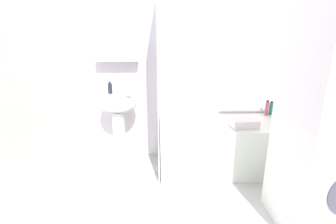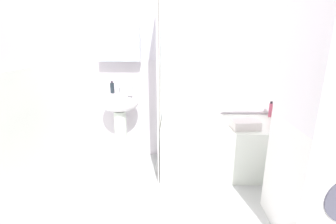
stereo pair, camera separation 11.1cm
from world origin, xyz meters
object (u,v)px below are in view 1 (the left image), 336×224
Objects in this scene: towel_folded at (244,123)px; shampoo_bottle at (282,106)px; washer_dryer_stack at (333,121)px; toothbrush_cup at (129,90)px; soap_dispenser at (110,88)px; sink at (118,114)px; lotion_bottle at (267,108)px; body_wash_bottle at (271,108)px; bathtub at (229,145)px.

shampoo_bottle is at bearing 34.49° from towel_folded.
toothbrush_cup is at bearing 147.06° from washer_dryer_stack.
sink is at bearing -37.85° from soap_dispenser.
soap_dispenser is at bearing -178.89° from lotion_bottle.
towel_folded is 0.88m from washer_dryer_stack.
toothbrush_cup is 0.64× the size of body_wash_bottle.
towel_folded is (-0.41, -0.40, -0.04)m from lotion_bottle.
sink is 7.73× the size of toothbrush_cup.
washer_dryer_stack is (0.44, -0.91, 0.60)m from bathtub.
washer_dryer_stack reaches higher than soap_dispenser.
towel_folded is (-0.47, -0.42, -0.04)m from body_wash_bottle.
toothbrush_cup is at bearing -25.26° from soap_dispenser.
lotion_bottle is at bearing 3.29° from sink.
body_wash_bottle is (0.55, 0.26, 0.36)m from bathtub.
bathtub is at bearing -5.15° from toothbrush_cup.
toothbrush_cup reaches higher than bathtub.
towel_folded is at bearing -135.81° from lotion_bottle.
washer_dryer_stack is (-0.11, -1.17, 0.24)m from body_wash_bottle.
bathtub is at bearing -8.70° from soap_dispenser.
sink is 1.31m from bathtub.
shampoo_bottle is at bearing 78.73° from washer_dryer_stack.
sink is at bearing -176.22° from body_wash_bottle.
shampoo_bottle is 0.14× the size of washer_dryer_stack.
lotion_bottle is at bearing -162.36° from body_wash_bottle.
sink is 4.98× the size of body_wash_bottle.
lotion_bottle is at bearing 1.11° from soap_dispenser.
sink is at bearing 167.56° from towel_folded.
toothbrush_cup is 0.45× the size of shampoo_bottle.
towel_folded reaches higher than bathtub.
washer_dryer_stack is (1.79, -1.12, -0.03)m from soap_dispenser.
body_wash_bottle is 0.63× the size of towel_folded.
towel_folded is at bearing 115.37° from washer_dryer_stack.
washer_dryer_stack is at bearing -95.33° from body_wash_bottle.
soap_dispenser is at bearing -178.74° from shampoo_bottle.
bathtub is at bearing 118.79° from towel_folded.
toothbrush_cup is 1.28m from bathtub.
washer_dryer_stack is at bearing -64.03° from bathtub.
lotion_bottle is at bearing -177.30° from shampoo_bottle.
shampoo_bottle is at bearing 1.26° from soap_dispenser.
shampoo_bottle is (0.68, 0.25, 0.39)m from bathtub.
soap_dispenser reaches higher than towel_folded.
shampoo_bottle is 0.89× the size of towel_folded.
toothbrush_cup reaches higher than lotion_bottle.
toothbrush_cup is 0.07× the size of bathtub.
sink is 1.75m from lotion_bottle.
toothbrush_cup reaches higher than shampoo_bottle.
towel_folded is (1.34, -0.30, -0.02)m from sink.
soap_dispenser reaches higher than sink.
bathtub is at bearing -159.74° from shampoo_bottle.
washer_dryer_stack is (1.56, -1.01, -0.02)m from toothbrush_cup.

